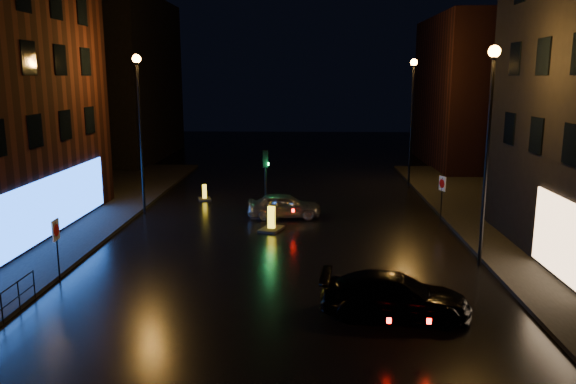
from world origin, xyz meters
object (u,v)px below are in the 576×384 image
(bollard_near, at_px, (271,225))
(bollard_far, at_px, (205,196))
(traffic_signal, at_px, (266,205))
(silver_hatchback, at_px, (284,205))
(road_sign_right, at_px, (442,187))
(road_sign_left, at_px, (56,235))
(dark_sedan, at_px, (395,296))

(bollard_near, distance_m, bollard_far, 8.04)
(traffic_signal, bearing_deg, silver_hatchback, -35.34)
(bollard_far, height_order, road_sign_right, road_sign_right)
(silver_hatchback, bearing_deg, bollard_far, 47.07)
(bollard_near, xyz_separation_m, road_sign_right, (8.59, 2.30, 1.46))
(bollard_far, height_order, road_sign_left, road_sign_left)
(silver_hatchback, relative_size, dark_sedan, 0.83)
(traffic_signal, relative_size, road_sign_left, 1.51)
(road_sign_right, bearing_deg, road_sign_left, 10.52)
(silver_hatchback, distance_m, bollard_near, 2.60)
(bollard_far, bearing_deg, bollard_near, -71.73)
(traffic_signal, height_order, road_sign_left, traffic_signal)
(silver_hatchback, bearing_deg, dark_sedan, -165.17)
(dark_sedan, xyz_separation_m, bollard_near, (-4.44, 9.70, -0.41))
(dark_sedan, xyz_separation_m, road_sign_left, (-11.64, 2.60, 1.05))
(dark_sedan, bearing_deg, bollard_far, 34.85)
(road_sign_right, bearing_deg, bollard_near, -5.24)
(dark_sedan, relative_size, road_sign_right, 2.00)
(traffic_signal, bearing_deg, road_sign_right, -5.91)
(silver_hatchback, height_order, dark_sedan, dark_sedan)
(silver_hatchback, xyz_separation_m, dark_sedan, (3.93, -12.22, 0.01))
(dark_sedan, height_order, road_sign_right, road_sign_right)
(dark_sedan, distance_m, bollard_far, 18.65)
(bollard_far, xyz_separation_m, road_sign_right, (13.05, -4.38, 1.51))
(traffic_signal, distance_m, bollard_near, 3.29)
(traffic_signal, relative_size, road_sign_right, 1.51)
(bollard_far, bearing_deg, road_sign_left, -116.72)
(dark_sedan, distance_m, road_sign_right, 12.74)
(silver_hatchback, height_order, bollard_near, silver_hatchback)
(road_sign_left, bearing_deg, traffic_signal, 53.88)
(silver_hatchback, height_order, road_sign_right, road_sign_right)
(bollard_far, bearing_deg, silver_hatchback, -55.40)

